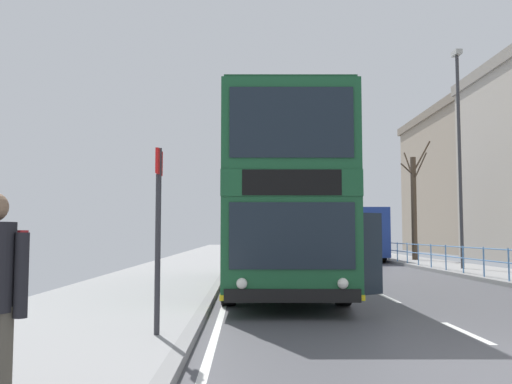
# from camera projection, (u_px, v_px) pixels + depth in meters

# --- Properties ---
(ground) EXTENTS (15.80, 140.00, 0.20)m
(ground) POSITION_uv_depth(u_px,v_px,m) (494.00, 370.00, 6.22)
(ground) COLOR #4B4B50
(double_decker_bus_main) EXTENTS (3.30, 10.36, 4.55)m
(double_decker_bus_main) POSITION_uv_depth(u_px,v_px,m) (280.00, 204.00, 15.22)
(double_decker_bus_main) COLOR #19512D
(double_decker_bus_main) RESTS_ON ground
(background_bus_far_lane) EXTENTS (2.81, 9.61, 2.98)m
(background_bus_far_lane) POSITION_uv_depth(u_px,v_px,m) (353.00, 233.00, 33.92)
(background_bus_far_lane) COLOR navy
(background_bus_far_lane) RESTS_ON ground
(pedestrian_railing_far_kerb) EXTENTS (0.05, 28.37, 0.99)m
(pedestrian_railing_far_kerb) POSITION_uv_depth(u_px,v_px,m) (446.00, 253.00, 22.14)
(pedestrian_railing_far_kerb) COLOR #598CC6
(pedestrian_railing_far_kerb) RESTS_ON ground
(bus_stop_sign_near) EXTENTS (0.08, 0.44, 2.65)m
(bus_stop_sign_near) POSITION_uv_depth(u_px,v_px,m) (158.00, 219.00, 7.98)
(bus_stop_sign_near) COLOR #2D2D33
(bus_stop_sign_near) RESTS_ON ground
(street_lamp_far_side) EXTENTS (0.28, 0.60, 9.21)m
(street_lamp_far_side) POSITION_uv_depth(u_px,v_px,m) (459.00, 143.00, 23.52)
(street_lamp_far_side) COLOR #38383D
(street_lamp_far_side) RESTS_ON ground
(bare_tree_far_00) EXTENTS (1.89, 2.13, 6.66)m
(bare_tree_far_00) POSITION_uv_depth(u_px,v_px,m) (414.00, 204.00, 31.29)
(bare_tree_far_00) COLOR #4C3D2D
(bare_tree_far_00) RESTS_ON ground
(background_building_00) EXTENTS (10.82, 16.84, 12.22)m
(background_building_00) POSITION_uv_depth(u_px,v_px,m) (487.00, 181.00, 48.22)
(background_building_00) COLOR gray
(background_building_00) RESTS_ON ground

